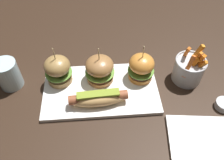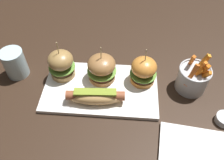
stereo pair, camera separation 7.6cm
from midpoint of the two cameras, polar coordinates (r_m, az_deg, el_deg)
ground_plane at (r=0.81m, az=-5.44°, el=-2.83°), size 3.00×3.00×0.00m
platter_main at (r=0.80m, az=-5.48°, el=-2.52°), size 0.38×0.22×0.01m
hot_dog at (r=0.74m, az=-6.32°, el=-4.59°), size 0.19×0.06×0.05m
slider_left at (r=0.81m, az=-15.66°, el=2.24°), size 0.09×0.09×0.15m
slider_center at (r=0.79m, az=-5.72°, el=2.49°), size 0.10×0.10×0.14m
slider_right at (r=0.79m, az=4.39°, el=3.00°), size 0.09×0.09×0.14m
fries_bucket at (r=0.83m, az=15.70°, el=2.41°), size 0.11×0.11×0.14m
sauce_ramekin at (r=0.82m, az=23.13°, el=-5.65°), size 0.05×0.05×0.02m
side_plate at (r=0.72m, az=18.80°, el=-15.42°), size 0.22×0.22×0.01m
water_glass at (r=0.87m, az=-26.27°, el=1.09°), size 0.08×0.08×0.10m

